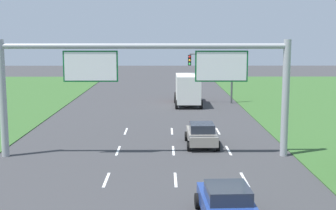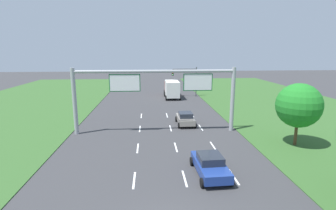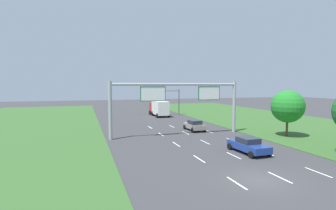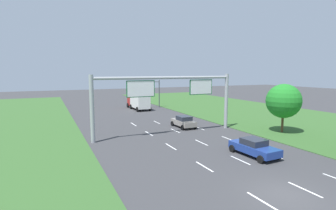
% 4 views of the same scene
% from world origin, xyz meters
% --- Properties ---
extents(ground_plane, '(200.00, 200.00, 0.00)m').
position_xyz_m(ground_plane, '(0.00, 0.00, 0.00)').
color(ground_plane, '#38383A').
extents(lane_dashes_inner_left, '(0.14, 44.40, 0.01)m').
position_xyz_m(lane_dashes_inner_left, '(-1.75, 3.00, 0.00)').
color(lane_dashes_inner_left, white).
rests_on(lane_dashes_inner_left, ground_plane).
extents(lane_dashes_inner_right, '(0.14, 44.40, 0.01)m').
position_xyz_m(lane_dashes_inner_right, '(1.75, 3.00, 0.00)').
color(lane_dashes_inner_right, white).
rests_on(lane_dashes_inner_right, ground_plane).
extents(lane_dashes_slip, '(0.14, 44.40, 0.01)m').
position_xyz_m(lane_dashes_slip, '(5.25, 3.00, 0.00)').
color(lane_dashes_slip, white).
rests_on(lane_dashes_slip, ground_plane).
extents(car_near_red, '(2.34, 4.55, 1.49)m').
position_xyz_m(car_near_red, '(3.64, 6.46, 0.75)').
color(car_near_red, navy).
rests_on(car_near_red, ground_plane).
extents(car_lead_silver, '(2.09, 4.00, 1.51)m').
position_xyz_m(car_lead_silver, '(3.64, 19.34, 0.77)').
color(car_lead_silver, gray).
rests_on(car_lead_silver, ground_plane).
extents(box_truck, '(2.71, 7.47, 3.19)m').
position_xyz_m(box_truck, '(3.58, 37.65, 1.72)').
color(box_truck, '#B21E19').
rests_on(box_truck, ground_plane).
extents(sign_gantry, '(17.24, 0.44, 7.00)m').
position_xyz_m(sign_gantry, '(0.16, 16.69, 4.89)').
color(sign_gantry, '#9EA0A5').
rests_on(sign_gantry, ground_plane).
extents(traffic_light_mast, '(4.76, 0.49, 5.60)m').
position_xyz_m(traffic_light_mast, '(6.39, 38.52, 3.87)').
color(traffic_light_mast, '#47494F').
rests_on(traffic_light_mast, ground_plane).
extents(roadside_tree_mid, '(4.06, 4.06, 5.86)m').
position_xyz_m(roadside_tree_mid, '(12.96, 11.71, 3.82)').
color(roadside_tree_mid, '#513823').
rests_on(roadside_tree_mid, ground_plane).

